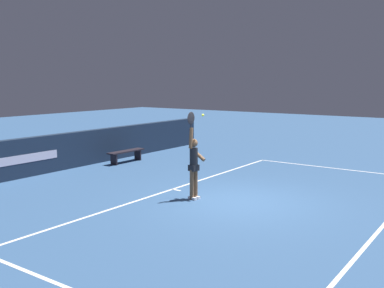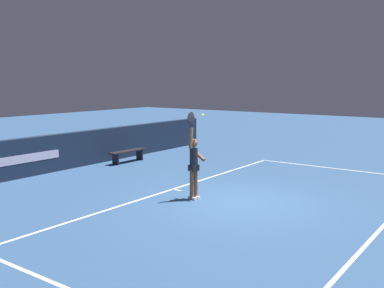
% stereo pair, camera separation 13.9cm
% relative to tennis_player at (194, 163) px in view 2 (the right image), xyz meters
% --- Properties ---
extents(ground_plane, '(60.00, 60.00, 0.00)m').
position_rel_tennis_player_xyz_m(ground_plane, '(0.52, -1.11, -0.98)').
color(ground_plane, '#345782').
extents(court_lines, '(11.86, 5.90, 0.00)m').
position_rel_tennis_player_xyz_m(court_lines, '(0.52, -1.76, -0.97)').
color(court_lines, white).
rests_on(court_lines, ground).
extents(back_wall, '(16.14, 0.30, 1.29)m').
position_rel_tennis_player_xyz_m(back_wall, '(0.52, 6.15, -0.33)').
color(back_wall, '#1C2A3F').
rests_on(back_wall, ground).
extents(tennis_player, '(0.43, 0.48, 2.37)m').
position_rel_tennis_player_xyz_m(tennis_player, '(0.00, 0.00, 0.00)').
color(tennis_player, brown).
rests_on(tennis_player, ground).
extents(tennis_ball, '(0.07, 0.07, 0.07)m').
position_rel_tennis_player_xyz_m(tennis_ball, '(0.15, -0.19, 1.29)').
color(tennis_ball, '#C6E033').
extents(courtside_bench_far, '(1.72, 0.39, 0.47)m').
position_rel_tennis_player_xyz_m(courtside_bench_far, '(2.90, 5.25, -0.61)').
color(courtside_bench_far, black).
rests_on(courtside_bench_far, ground).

